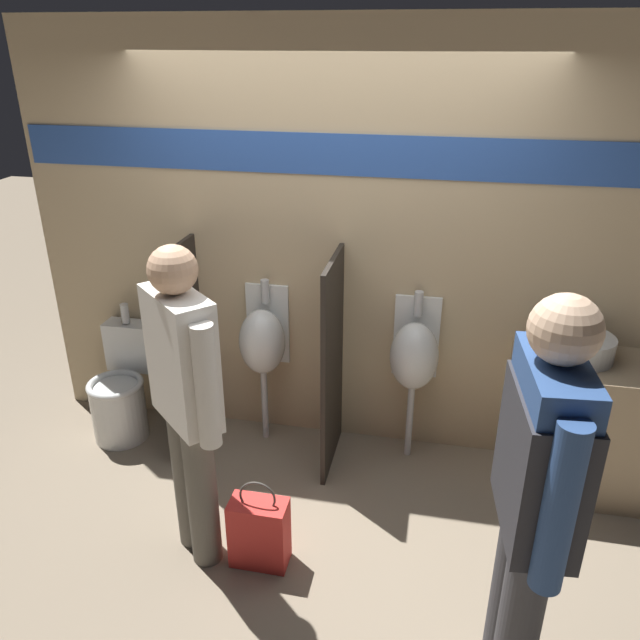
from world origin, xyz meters
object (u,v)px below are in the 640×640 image
Objects in this scene: urinal_far at (414,355)px; urinal_near_counter at (263,341)px; person_in_vest at (536,490)px; sink_basin at (582,347)px; shopping_bag at (259,532)px; toilet at (122,393)px; person_with_lanyard at (186,398)px; cell_phone at (548,366)px.

urinal_near_counter is at bearing 180.00° from urinal_far.
person_in_vest is at bearing -71.45° from urinal_far.
person_in_vest is at bearing -105.63° from sink_basin.
urinal_near_counter is 1.28m from shopping_bag.
urinal_far is 2.04m from toilet.
person_with_lanyard is (-1.58, 0.49, -0.10)m from person_in_vest.
person_with_lanyard is at bearing -133.62° from urinal_far.
sink_basin reaches higher than urinal_far.
person_with_lanyard is (-2.01, -1.04, 0.03)m from sink_basin.
shopping_bag is (-1.66, -1.06, -0.73)m from sink_basin.
toilet is 0.52× the size of person_with_lanyard.
cell_phone is 0.15× the size of toilet.
cell_phone is at bearing -1.25° from toilet.
person_in_vest is 1.05× the size of person_with_lanyard.
person_in_vest is at bearing -99.47° from cell_phone.
urinal_far reaches higher than toilet.
sink_basin is at bearing 1.83° from toilet.
urinal_far is 1.53m from person_with_lanyard.
cell_phone is 2.80m from toilet.
sink_basin is at bearing 32.72° from shopping_bag.
person_in_vest is at bearing -154.88° from person_with_lanyard.
toilet is at bearing 178.75° from cell_phone.
urinal_near_counter is 2.16× the size of shopping_bag.
person_with_lanyard is at bearing -152.61° from sink_basin.
urinal_near_counter is 0.62× the size of person_in_vest.
shopping_bag is at bearing -148.03° from cell_phone.
urinal_far is at bearing 176.48° from sink_basin.
person_with_lanyard reaches higher than sink_basin.
person_with_lanyard is at bearing -153.92° from cell_phone.
shopping_bag is at bearing -75.34° from urinal_near_counter.
person_with_lanyard reaches higher than shopping_bag.
urinal_far is 2.16× the size of shopping_bag.
toilet is (-0.99, -0.15, -0.43)m from urinal_near_counter.
urinal_near_counter is 1.09m from toilet.
urinal_far is 0.65× the size of person_with_lanyard.
urinal_far is at bearing 13.39° from person_in_vest.
toilet is 2.99m from person_in_vest.
person_with_lanyard is at bearing -92.87° from urinal_near_counter.
urinal_near_counter is at bearing 8.79° from toilet.
sink_basin reaches higher than urinal_near_counter.
cell_phone is 1.41m from person_in_vest.
person_in_vest is (-0.23, -1.37, 0.20)m from cell_phone.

